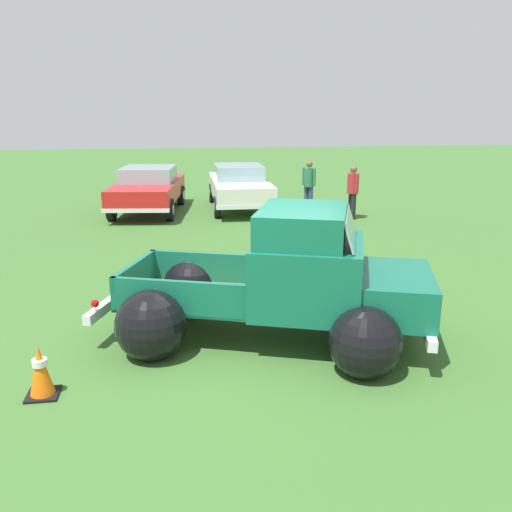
% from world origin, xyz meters
% --- Properties ---
extents(ground_plane, '(80.00, 80.00, 0.00)m').
position_xyz_m(ground_plane, '(0.00, 0.00, 0.00)').
color(ground_plane, '#3D6B2D').
extents(vintage_pickup_truck, '(5.00, 3.84, 1.96)m').
position_xyz_m(vintage_pickup_truck, '(0.37, -0.13, 0.76)').
color(vintage_pickup_truck, black).
rests_on(vintage_pickup_truck, ground).
extents(show_car_0, '(2.46, 4.66, 1.43)m').
position_xyz_m(show_car_0, '(-2.05, 10.34, 0.78)').
color(show_car_0, black).
rests_on(show_car_0, ground).
extents(show_car_1, '(1.92, 4.63, 1.43)m').
position_xyz_m(show_car_1, '(0.91, 10.52, 0.78)').
color(show_car_1, black).
rests_on(show_car_1, ground).
extents(spectator_0, '(0.48, 0.48, 1.62)m').
position_xyz_m(spectator_0, '(3.11, 9.81, 0.92)').
color(spectator_0, navy).
rests_on(spectator_0, ground).
extents(spectator_1, '(0.39, 0.54, 1.60)m').
position_xyz_m(spectator_1, '(4.07, 8.25, 0.91)').
color(spectator_1, black).
rests_on(spectator_1, ground).
extents(lane_cone_0, '(0.36, 0.36, 0.63)m').
position_xyz_m(lane_cone_0, '(3.11, 1.46, 0.31)').
color(lane_cone_0, black).
rests_on(lane_cone_0, ground).
extents(lane_cone_1, '(0.36, 0.36, 0.63)m').
position_xyz_m(lane_cone_1, '(-2.80, -1.30, 0.31)').
color(lane_cone_1, black).
rests_on(lane_cone_1, ground).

